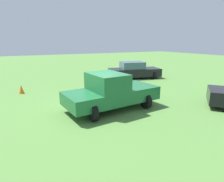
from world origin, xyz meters
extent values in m
plane|color=#54843D|center=(0.00, 0.00, 0.00)|extent=(80.00, 80.00, 0.00)
cylinder|color=black|center=(-0.51, 1.90, 0.36)|extent=(0.72, 0.22, 0.72)
cylinder|color=black|center=(1.14, 2.04, 0.36)|extent=(0.72, 0.22, 0.72)
cylinder|color=black|center=(-0.26, -1.00, 0.36)|extent=(0.72, 0.22, 0.72)
cylinder|color=black|center=(1.39, -0.85, 0.36)|extent=(0.72, 0.22, 0.72)
cube|color=#1E6638|center=(0.32, 1.88, 0.70)|extent=(2.10, 1.98, 0.64)
cube|color=#1E6638|center=(0.46, 0.25, 1.08)|extent=(2.07, 1.62, 1.40)
cube|color=slate|center=(0.46, 0.25, 1.52)|extent=(1.90, 1.39, 0.48)
cube|color=#1E6638|center=(0.54, -0.65, 0.68)|extent=(2.13, 2.34, 0.60)
cube|color=silver|center=(0.25, 2.73, 0.44)|extent=(1.88, 0.28, 0.16)
cylinder|color=black|center=(2.33, 6.22, 0.36)|extent=(0.72, 0.20, 0.72)
cylinder|color=black|center=(-6.12, 7.72, 0.31)|extent=(0.63, 0.20, 0.63)
cylinder|color=black|center=(-4.62, 7.31, 0.31)|extent=(0.63, 0.20, 0.63)
cylinder|color=black|center=(-6.89, 4.86, 0.31)|extent=(0.63, 0.20, 0.63)
cylinder|color=black|center=(-5.39, 4.45, 0.31)|extent=(0.63, 0.20, 0.63)
cube|color=black|center=(-5.75, 6.09, 0.52)|extent=(2.91, 4.80, 0.68)
cube|color=slate|center=(-5.81, 5.87, 1.16)|extent=(2.05, 2.32, 0.60)
cone|color=orange|center=(-4.75, -3.24, 0.28)|extent=(0.32, 0.32, 0.55)
camera|label=1|loc=(8.24, -3.61, 3.23)|focal=30.43mm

